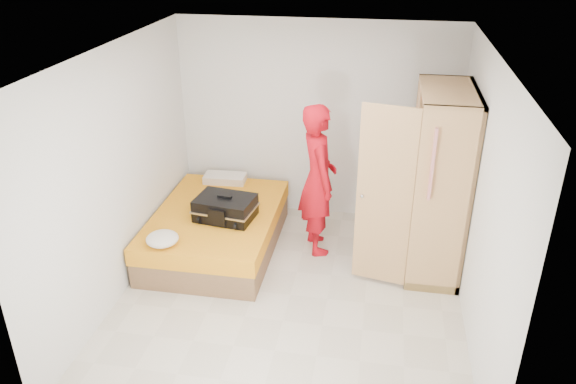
% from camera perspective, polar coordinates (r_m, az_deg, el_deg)
% --- Properties ---
extents(room, '(4.00, 4.02, 2.60)m').
position_cam_1_polar(room, '(5.50, 0.27, 0.56)').
color(room, beige).
rests_on(room, ground).
extents(bed, '(1.42, 2.02, 0.50)m').
position_cam_1_polar(bed, '(6.91, -7.24, -3.82)').
color(bed, brown).
rests_on(bed, ground).
extents(wardrobe, '(1.16, 1.20, 2.10)m').
position_cam_1_polar(wardrobe, '(6.38, 14.57, 0.41)').
color(wardrobe, '#E3AE6E').
rests_on(wardrobe, ground).
extents(person, '(0.65, 0.78, 1.83)m').
position_cam_1_polar(person, '(6.58, 3.06, 1.28)').
color(person, red).
rests_on(person, ground).
extents(suitcase, '(0.74, 0.59, 0.29)m').
position_cam_1_polar(suitcase, '(6.58, -6.40, -1.63)').
color(suitcase, black).
rests_on(suitcase, bed).
extents(round_cushion, '(0.35, 0.35, 0.13)m').
position_cam_1_polar(round_cushion, '(6.20, -12.65, -4.66)').
color(round_cushion, silver).
rests_on(round_cushion, bed).
extents(pillow, '(0.56, 0.30, 0.10)m').
position_cam_1_polar(pillow, '(7.53, -6.42, 1.40)').
color(pillow, silver).
rests_on(pillow, bed).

